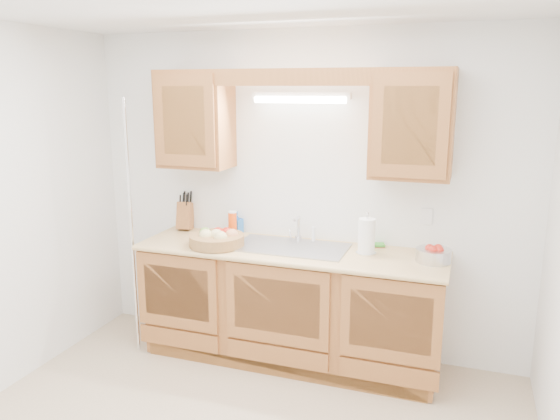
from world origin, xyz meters
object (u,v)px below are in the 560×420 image
at_px(knife_block, 185,215).
at_px(apple_bowl, 434,254).
at_px(paper_towel, 367,237).
at_px(fruit_basket, 217,238).

height_order(knife_block, apple_bowl, knife_block).
bearing_deg(knife_block, paper_towel, -18.20).
bearing_deg(paper_towel, apple_bowl, -4.55).
bearing_deg(apple_bowl, fruit_basket, -175.00).
distance_m(fruit_basket, apple_bowl, 1.58).
bearing_deg(apple_bowl, knife_block, 173.68).
relative_size(knife_block, apple_bowl, 1.06).
xyz_separation_m(knife_block, paper_towel, (1.57, -0.19, 0.01)).
relative_size(fruit_basket, paper_towel, 1.71).
xyz_separation_m(paper_towel, apple_bowl, (0.47, -0.04, -0.07)).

